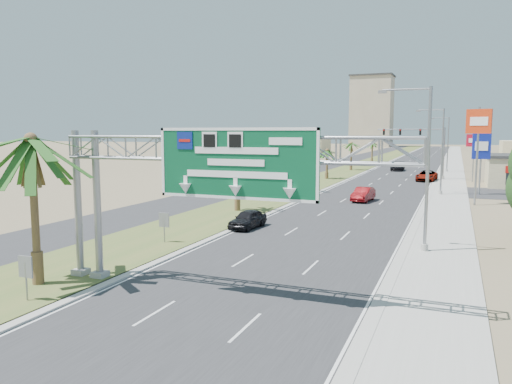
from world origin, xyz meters
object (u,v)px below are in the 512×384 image
object	(u,v)px
palm_near	(31,140)
signal_mast	(430,148)
car_left_lane	(248,219)
car_right_lane	(427,176)
car_far	(398,166)
pole_sign_blue	(481,148)
pole_sign_red_far	(474,144)
pole_sign_red_near	(479,128)
sign_gantry	(207,161)
car_mid_lane	(363,194)

from	to	relation	value
palm_near	signal_mast	distance (m)	65.60
palm_near	car_left_lane	world-z (taller)	palm_near
car_right_lane	car_far	size ratio (longest dim) A/B	1.00
car_right_lane	pole_sign_blue	bearing A→B (deg)	-61.00
palm_near	pole_sign_red_far	xyz separation A→B (m)	(20.58, 62.03, -1.32)
signal_mast	pole_sign_red_far	xyz separation A→B (m)	(6.21, -1.94, 0.76)
signal_mast	pole_sign_red_near	world-z (taller)	pole_sign_red_near
palm_near	pole_sign_red_near	xyz separation A→B (m)	(20.16, 36.66, 0.81)
sign_gantry	signal_mast	world-z (taller)	signal_mast
sign_gantry	car_mid_lane	size ratio (longest dim) A/B	3.72
signal_mast	car_far	world-z (taller)	signal_mast
car_right_lane	car_far	distance (m)	20.24
car_left_lane	car_right_lane	bearing A→B (deg)	80.84
car_far	pole_sign_blue	world-z (taller)	pole_sign_blue
pole_sign_blue	car_left_lane	bearing A→B (deg)	-120.75
car_far	pole_sign_red_far	xyz separation A→B (m)	(12.59, -17.98, 4.79)
car_left_lane	pole_sign_red_near	world-z (taller)	pole_sign_red_near
car_mid_lane	sign_gantry	bearing A→B (deg)	-86.47
car_right_lane	car_far	bearing A→B (deg)	113.10
car_left_lane	car_far	world-z (taller)	car_far
signal_mast	car_mid_lane	xyz separation A→B (m)	(-5.10, -28.73, -4.11)
sign_gantry	car_far	distance (m)	78.26
car_left_lane	car_far	bearing A→B (deg)	90.52
pole_sign_red_far	sign_gantry	bearing A→B (deg)	-101.70
car_left_lane	car_mid_lane	world-z (taller)	car_mid_lane
pole_sign_red_near	signal_mast	bearing A→B (deg)	101.97
car_far	car_mid_lane	bearing A→B (deg)	-88.99
palm_near	car_right_lane	bearing A→B (deg)	76.78
car_mid_lane	car_right_lane	world-z (taller)	car_right_lane
car_left_lane	pole_sign_red_near	bearing A→B (deg)	54.52
car_mid_lane	car_far	xyz separation A→B (m)	(-1.28, 44.77, 0.09)
palm_near	car_far	xyz separation A→B (m)	(7.99, 80.01, -6.10)
signal_mast	car_left_lane	distance (m)	48.37
sign_gantry	pole_sign_red_far	bearing A→B (deg)	78.30
car_far	pole_sign_red_near	size ratio (longest dim) A/B	0.58
signal_mast	car_right_lane	distance (m)	5.18
car_right_lane	pole_sign_red_far	size ratio (longest dim) A/B	0.79
pole_sign_blue	signal_mast	bearing A→B (deg)	109.81
car_left_lane	pole_sign_blue	xyz separation A→B (m)	(17.19, 28.89, 4.72)
sign_gantry	pole_sign_blue	distance (m)	45.76
palm_near	car_left_lane	size ratio (longest dim) A/B	2.04
sign_gantry	car_far	size ratio (longest dim) A/B	2.94
car_far	pole_sign_blue	bearing A→B (deg)	-69.93
pole_sign_red_near	pole_sign_red_far	distance (m)	25.46
sign_gantry	car_right_lane	size ratio (longest dim) A/B	2.95
pole_sign_blue	car_right_lane	bearing A→B (deg)	113.97
car_far	pole_sign_red_near	bearing A→B (deg)	-74.95
pole_sign_blue	sign_gantry	bearing A→B (deg)	-106.18
car_right_lane	pole_sign_red_near	world-z (taller)	pole_sign_red_near
pole_sign_red_near	pole_sign_red_far	size ratio (longest dim) A/B	1.36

